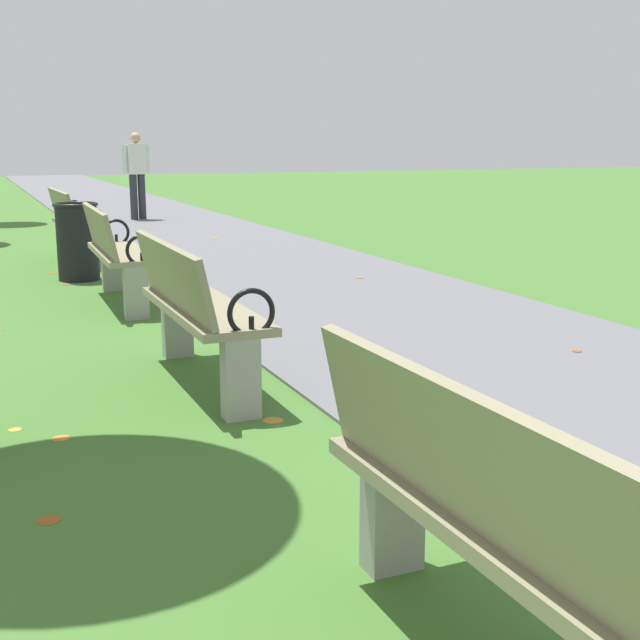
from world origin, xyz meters
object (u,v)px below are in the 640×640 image
Objects in this scene: park_bench_3 at (195,308)px; trash_bin at (77,241)px; park_bench_4 at (116,252)px; park_bench_5 at (74,223)px; park_bench_2 at (510,529)px; pedestrian_walking at (137,171)px.

park_bench_3 is 1.91× the size of trash_bin.
park_bench_4 is 3.03m from park_bench_5.
park_bench_4 is 1.61m from trash_bin.
park_bench_4 is (0.00, 6.18, 0.00)m from park_bench_2.
trash_bin is (-0.15, 7.77, -0.06)m from park_bench_2.
pedestrian_walking is at bearing 77.80° from park_bench_4.
pedestrian_walking is (1.82, 5.41, 0.44)m from park_bench_5.
pedestrian_walking is (1.82, 14.62, 0.44)m from park_bench_2.
park_bench_4 is at bearing 90.00° from park_bench_3.
park_bench_2 is 7.78m from trash_bin.
park_bench_2 is 14.74m from pedestrian_walking.
park_bench_5 reaches higher than trash_bin.
park_bench_4 is 1.92× the size of trash_bin.
park_bench_2 is 1.91× the size of trash_bin.
park_bench_3 is at bearing 90.00° from park_bench_2.
pedestrian_walking reaches higher than park_bench_3.
trash_bin is (-0.15, -1.43, -0.06)m from park_bench_5.
trash_bin is (-0.15, 4.48, -0.06)m from park_bench_3.
pedestrian_walking is at bearing 71.36° from park_bench_5.
park_bench_3 and park_bench_4 have the same top height.
park_bench_5 is 1.44m from trash_bin.
park_bench_4 is at bearing -102.20° from pedestrian_walking.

